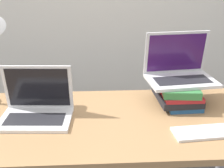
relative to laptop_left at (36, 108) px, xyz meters
name	(u,v)px	position (x,y,z in m)	size (l,w,h in m)	color
desk	(107,134)	(0.33, -0.03, -0.13)	(1.58, 0.70, 0.75)	#9E754C
laptop_left	(36,108)	(0.00, 0.00, 0.00)	(0.35, 0.26, 0.25)	silver
book_stack	(178,94)	(0.72, 0.12, 0.01)	(0.22, 0.29, 0.12)	#235693
laptop_on_books	(180,71)	(0.73, 0.17, 0.12)	(0.37, 0.28, 0.25)	silver
wireless_keyboard	(204,132)	(0.75, -0.19, -0.04)	(0.28, 0.14, 0.01)	silver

